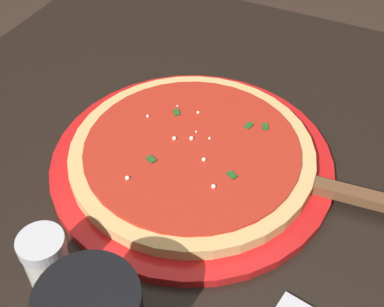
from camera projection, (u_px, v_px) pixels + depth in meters
restaurant_table at (175, 253)px, 0.71m from camera, size 0.85×0.96×0.76m
serving_plate at (192, 161)px, 0.63m from camera, size 0.36×0.36×0.01m
pizza at (192, 152)px, 0.62m from camera, size 0.31×0.31×0.02m
pizza_server at (326, 189)px, 0.59m from camera, size 0.22×0.08×0.01m
parmesan_shaker at (47, 262)px, 0.49m from camera, size 0.05×0.05×0.07m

